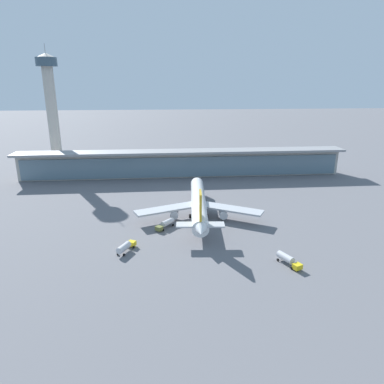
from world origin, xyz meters
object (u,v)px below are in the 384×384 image
service_truck_near_nose_yellow (126,247)px  service_truck_under_wing_olive (166,224)px  control_tower (51,103)px  airliner_on_stand (198,203)px  service_truck_mid_apron_yellow (288,259)px

service_truck_near_nose_yellow → service_truck_under_wing_olive: (12.96, 17.73, 0.00)m
control_tower → service_truck_under_wing_olive: bearing=-57.2°
airliner_on_stand → service_truck_under_wing_olive: (-13.35, -10.92, -3.77)m
service_truck_under_wing_olive → service_truck_near_nose_yellow: bearing=-126.2°
service_truck_under_wing_olive → control_tower: control_tower is taller
airliner_on_stand → service_truck_under_wing_olive: bearing=-140.7°
service_truck_under_wing_olive → service_truck_mid_apron_yellow: same height
airliner_on_stand → service_truck_near_nose_yellow: (-26.32, -28.65, -3.77)m
service_truck_near_nose_yellow → service_truck_under_wing_olive: 21.96m
control_tower → airliner_on_stand: bearing=-49.0°
service_truck_under_wing_olive → service_truck_mid_apron_yellow: (35.29, -30.55, 0.00)m
service_truck_near_nose_yellow → service_truck_mid_apron_yellow: 49.93m
service_truck_near_nose_yellow → service_truck_under_wing_olive: size_ratio=1.09×
airliner_on_stand → control_tower: control_tower is taller
service_truck_under_wing_olive → service_truck_mid_apron_yellow: bearing=-40.9°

